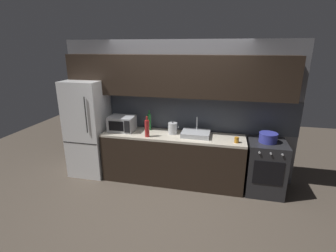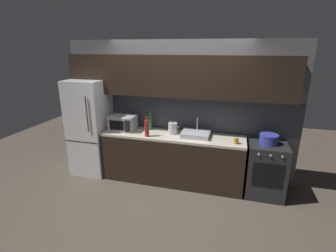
# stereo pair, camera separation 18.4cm
# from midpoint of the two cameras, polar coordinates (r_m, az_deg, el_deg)

# --- Properties ---
(ground_plane) EXTENTS (10.00, 10.00, 0.00)m
(ground_plane) POSITION_cam_midpoint_polar(r_m,az_deg,el_deg) (4.03, -1.06, -18.46)
(ground_plane) COLOR #4C4238
(back_wall) EXTENTS (4.24, 0.44, 2.50)m
(back_wall) POSITION_cam_midpoint_polar(r_m,az_deg,el_deg) (4.49, 3.21, 7.04)
(back_wall) COLOR slate
(back_wall) RESTS_ON ground
(counter_run) EXTENTS (2.50, 0.60, 0.90)m
(counter_run) POSITION_cam_midpoint_polar(r_m,az_deg,el_deg) (4.55, 2.16, -7.37)
(counter_run) COLOR black
(counter_run) RESTS_ON ground
(refrigerator) EXTENTS (0.68, 0.69, 1.80)m
(refrigerator) POSITION_cam_midpoint_polar(r_m,az_deg,el_deg) (4.99, -16.31, -0.24)
(refrigerator) COLOR white
(refrigerator) RESTS_ON ground
(oven_range) EXTENTS (0.60, 0.62, 0.90)m
(oven_range) POSITION_cam_midpoint_polar(r_m,az_deg,el_deg) (4.50, 22.54, -9.11)
(oven_range) COLOR #232326
(oven_range) RESTS_ON ground
(microwave) EXTENTS (0.46, 0.35, 0.27)m
(microwave) POSITION_cam_midpoint_polar(r_m,az_deg,el_deg) (4.65, -9.17, 0.69)
(microwave) COLOR #A8AAAF
(microwave) RESTS_ON counter_run
(sink_basin) EXTENTS (0.48, 0.38, 0.30)m
(sink_basin) POSITION_cam_midpoint_polar(r_m,az_deg,el_deg) (4.33, 7.55, -1.85)
(sink_basin) COLOR #ADAFB5
(sink_basin) RESTS_ON counter_run
(kettle) EXTENTS (0.20, 0.16, 0.22)m
(kettle) POSITION_cam_midpoint_polar(r_m,az_deg,el_deg) (4.40, 2.30, -0.53)
(kettle) COLOR #B7BABF
(kettle) RESTS_ON counter_run
(wine_bottle_red) EXTENTS (0.08, 0.08, 0.36)m
(wine_bottle_red) POSITION_cam_midpoint_polar(r_m,az_deg,el_deg) (4.26, -3.63, -0.47)
(wine_bottle_red) COLOR #A82323
(wine_bottle_red) RESTS_ON counter_run
(wine_bottle_green) EXTENTS (0.07, 0.07, 0.37)m
(wine_bottle_green) POSITION_cam_midpoint_polar(r_m,az_deg,el_deg) (4.61, -3.00, 1.05)
(wine_bottle_green) COLOR #1E6B2D
(wine_bottle_green) RESTS_ON counter_run
(mug_amber) EXTENTS (0.07, 0.07, 0.09)m
(mug_amber) POSITION_cam_midpoint_polar(r_m,az_deg,el_deg) (4.13, 16.56, -3.32)
(mug_amber) COLOR #B27019
(mug_amber) RESTS_ON counter_run
(cooking_pot) EXTENTS (0.29, 0.29, 0.15)m
(cooking_pot) POSITION_cam_midpoint_polar(r_m,az_deg,el_deg) (4.30, 23.19, -2.78)
(cooking_pot) COLOR #333899
(cooking_pot) RESTS_ON oven_range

